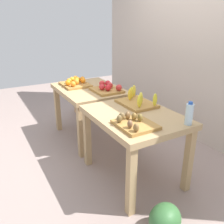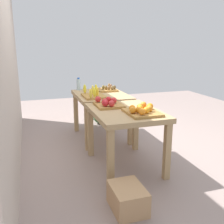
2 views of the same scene
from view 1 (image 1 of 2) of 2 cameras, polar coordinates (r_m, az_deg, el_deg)
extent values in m
plane|color=gray|center=(3.24, -0.74, -9.55)|extent=(8.00, 8.00, 0.00)
cube|color=#C1B2A3|center=(3.63, 19.15, 17.67)|extent=(4.40, 0.12, 3.00)
cube|color=tan|center=(3.42, -5.34, 5.16)|extent=(1.04, 0.80, 0.06)
cube|color=tan|center=(3.83, -12.64, 0.66)|extent=(0.07, 0.07, 0.69)
cube|color=tan|center=(3.03, -7.36, -4.67)|extent=(0.07, 0.07, 0.69)
cube|color=tan|center=(4.06, -3.49, 2.34)|extent=(0.07, 0.07, 0.69)
cube|color=tan|center=(3.31, 3.56, -2.17)|extent=(0.07, 0.07, 0.69)
cube|color=tan|center=(2.49, 5.39, -1.08)|extent=(1.04, 0.80, 0.06)
cube|color=tan|center=(2.86, -5.82, -6.21)|extent=(0.07, 0.07, 0.69)
cube|color=tan|center=(2.18, 4.50, -16.03)|extent=(0.07, 0.07, 0.69)
cube|color=tan|center=(3.16, 5.52, -3.42)|extent=(0.07, 0.07, 0.69)
cube|color=tan|center=(2.56, 17.52, -10.80)|extent=(0.07, 0.07, 0.69)
cube|color=#A87A3B|center=(3.55, -8.65, 6.40)|extent=(0.44, 0.36, 0.03)
sphere|color=orange|center=(3.70, -8.56, 7.84)|extent=(0.11, 0.11, 0.08)
sphere|color=orange|center=(3.45, -10.34, 6.76)|extent=(0.10, 0.10, 0.08)
sphere|color=orange|center=(3.56, -6.83, 7.38)|extent=(0.08, 0.08, 0.08)
sphere|color=orange|center=(3.48, -8.33, 7.00)|extent=(0.10, 0.10, 0.08)
sphere|color=orange|center=(3.64, -6.96, 7.70)|extent=(0.10, 0.10, 0.08)
sphere|color=orange|center=(3.62, -8.05, 7.58)|extent=(0.11, 0.11, 0.08)
sphere|color=orange|center=(3.56, -10.07, 7.21)|extent=(0.10, 0.10, 0.08)
sphere|color=orange|center=(3.38, -9.14, 6.52)|extent=(0.11, 0.11, 0.08)
sphere|color=orange|center=(3.64, -9.37, 7.57)|extent=(0.10, 0.10, 0.08)
sphere|color=orange|center=(3.55, -8.32, 7.29)|extent=(0.10, 0.10, 0.08)
cube|color=#A87A3B|center=(3.23, -1.30, 5.14)|extent=(0.40, 0.34, 0.03)
sphere|color=red|center=(3.36, -2.35, 6.71)|extent=(0.08, 0.08, 0.08)
sphere|color=red|center=(3.27, -0.51, 6.32)|extent=(0.09, 0.09, 0.08)
sphere|color=red|center=(3.18, -2.36, 5.89)|extent=(0.08, 0.08, 0.08)
sphere|color=red|center=(3.14, -0.94, 5.71)|extent=(0.08, 0.08, 0.08)
sphere|color=red|center=(3.15, 1.63, 5.76)|extent=(0.09, 0.09, 0.08)
sphere|color=red|center=(3.36, -0.99, 6.74)|extent=(0.11, 0.11, 0.08)
cube|color=#A87A3B|center=(2.73, 5.78, 2.00)|extent=(0.44, 0.32, 0.03)
ellipsoid|color=yellow|center=(2.77, 4.27, 4.17)|extent=(0.06, 0.06, 0.14)
ellipsoid|color=yellow|center=(2.84, 4.61, 4.56)|extent=(0.06, 0.06, 0.14)
ellipsoid|color=yellow|center=(2.62, 10.06, 2.86)|extent=(0.05, 0.05, 0.14)
ellipsoid|color=yellow|center=(2.92, 5.19, 5.00)|extent=(0.05, 0.05, 0.14)
ellipsoid|color=yellow|center=(2.64, 6.79, 3.21)|extent=(0.05, 0.05, 0.14)
ellipsoid|color=yellow|center=(2.55, 6.48, 2.55)|extent=(0.06, 0.06, 0.14)
cube|color=#A87A3B|center=(2.19, 5.52, -2.98)|extent=(0.36, 0.32, 0.03)
ellipsoid|color=brown|center=(2.01, 5.69, -3.68)|extent=(0.06, 0.05, 0.07)
ellipsoid|color=brown|center=(2.08, 4.25, -2.86)|extent=(0.07, 0.07, 0.07)
ellipsoid|color=brown|center=(2.24, 5.23, -1.03)|extent=(0.07, 0.07, 0.07)
ellipsoid|color=brown|center=(2.26, 3.73, -0.74)|extent=(0.06, 0.07, 0.07)
ellipsoid|color=brown|center=(2.18, 1.75, -1.61)|extent=(0.06, 0.07, 0.07)
ellipsoid|color=brown|center=(2.24, 2.30, -0.96)|extent=(0.07, 0.07, 0.07)
ellipsoid|color=brown|center=(2.22, 6.61, -1.30)|extent=(0.07, 0.06, 0.07)
cylinder|color=silver|center=(2.30, 17.69, -0.54)|extent=(0.07, 0.07, 0.20)
cylinder|color=blue|center=(2.26, 18.00, 2.04)|extent=(0.04, 0.04, 0.02)
ellipsoid|color=#356835|center=(2.20, 12.35, -23.47)|extent=(0.37, 0.39, 0.25)
cube|color=tan|center=(4.47, -6.19, 0.99)|extent=(0.40, 0.30, 0.23)
camera|label=2|loc=(6.38, -7.39, 20.04)|focal=41.77mm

